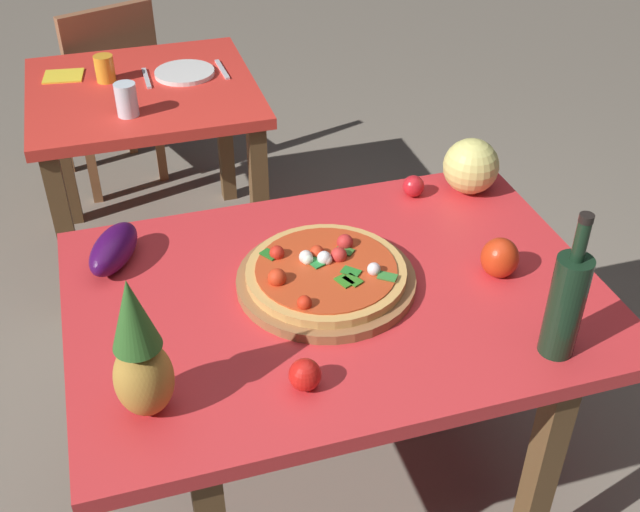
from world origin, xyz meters
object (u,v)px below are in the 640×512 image
at_px(background_table, 146,118).
at_px(pizza, 325,271).
at_px(melon, 471,166).
at_px(knife_utensil, 222,69).
at_px(wine_bottle, 566,303).
at_px(bell_pepper, 500,258).
at_px(drinking_glass_juice, 105,69).
at_px(fork_utensil, 146,78).
at_px(dinner_plate, 185,73).
at_px(dining_chair, 107,85).
at_px(pineapple_left, 140,356).
at_px(tomato_beside_pepper, 305,375).
at_px(eggplant, 114,249).
at_px(napkin_folded, 63,76).
at_px(tomato_near_board, 413,186).
at_px(drinking_glass_water, 126,100).
at_px(display_table, 336,318).
at_px(pizza_board, 326,280).

distance_m(background_table, pizza, 1.33).
height_order(melon, knife_utensil, melon).
xyz_separation_m(wine_bottle, bell_pepper, (0.01, 0.28, -0.09)).
bearing_deg(drinking_glass_juice, fork_utensil, -10.25).
bearing_deg(wine_bottle, dinner_plate, 107.48).
xyz_separation_m(background_table, dining_chair, (-0.11, 0.62, -0.12)).
bearing_deg(wine_bottle, dining_chair, 109.74).
distance_m(pineapple_left, tomato_beside_pepper, 0.33).
relative_size(background_table, dinner_plate, 3.65).
xyz_separation_m(pizza, pineapple_left, (-0.45, -0.28, 0.10)).
distance_m(bell_pepper, knife_utensil, 1.48).
bearing_deg(wine_bottle, eggplant, 146.09).
xyz_separation_m(wine_bottle, drinking_glass_juice, (-0.82, 1.73, -0.08)).
height_order(tomato_beside_pepper, knife_utensil, tomato_beside_pepper).
xyz_separation_m(drinking_glass_juice, napkin_folded, (-0.15, 0.08, -0.04)).
bearing_deg(eggplant, wine_bottle, -33.91).
bearing_deg(dinner_plate, tomato_near_board, -64.82).
xyz_separation_m(pizza, knife_utensil, (0.01, 1.35, -0.04)).
xyz_separation_m(wine_bottle, napkin_folded, (-0.97, 1.82, -0.13)).
bearing_deg(eggplant, melon, 3.87).
bearing_deg(drinking_glass_water, display_table, -70.98).
distance_m(background_table, dinner_plate, 0.22).
xyz_separation_m(bell_pepper, tomato_beside_pepper, (-0.56, -0.23, -0.01)).
distance_m(pizza, knife_utensil, 1.35).
height_order(display_table, fork_utensil, fork_utensil).
bearing_deg(wine_bottle, pineapple_left, 174.59).
bearing_deg(dinner_plate, drinking_glass_juice, 174.83).
xyz_separation_m(bell_pepper, dinner_plate, (-0.55, 1.43, -0.04)).
bearing_deg(dining_chair, melon, 100.32).
bearing_deg(drinking_glass_water, drinking_glass_juice, 99.13).
xyz_separation_m(pineapple_left, drinking_glass_water, (0.09, 1.35, -0.09)).
bearing_deg(eggplant, pineapple_left, -87.64).
distance_m(display_table, dining_chair, 1.99).
xyz_separation_m(dinner_plate, knife_utensil, (0.14, 0.00, -0.00)).
bearing_deg(tomato_beside_pepper, tomato_near_board, 51.79).
bearing_deg(background_table, knife_utensil, 11.09).
distance_m(pineapple_left, napkin_folded, 1.75).
bearing_deg(fork_utensil, drinking_glass_juice, 169.61).
height_order(pizza_board, drinking_glass_juice, drinking_glass_juice).
relative_size(pizza, pineapple_left, 1.18).
xyz_separation_m(melon, eggplant, (-0.99, -0.07, -0.03)).
bearing_deg(knife_utensil, pizza, -92.79).
height_order(background_table, fork_utensil, fork_utensil).
distance_m(drinking_glass_juice, napkin_folded, 0.18).
height_order(bell_pepper, fork_utensil, bell_pepper).
relative_size(pizza, tomato_beside_pepper, 5.64).
distance_m(pizza, wine_bottle, 0.55).
xyz_separation_m(dining_chair, pineapple_left, (-0.05, -2.19, 0.39)).
distance_m(eggplant, fork_utensil, 1.14).
relative_size(pizza_board, pizza, 1.12).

